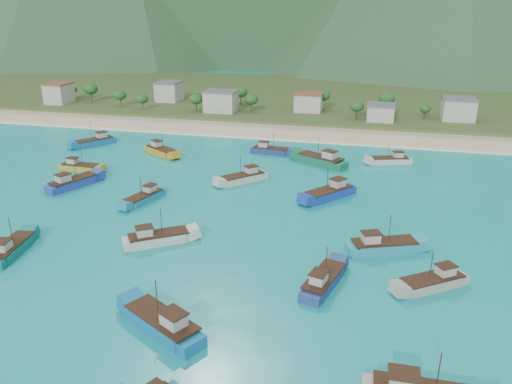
% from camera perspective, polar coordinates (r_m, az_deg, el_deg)
% --- Properties ---
extents(ground, '(600.00, 600.00, 0.00)m').
position_cam_1_polar(ground, '(82.93, -2.29, -6.30)').
color(ground, '#0B8270').
rests_on(ground, ground).
extents(beach, '(400.00, 18.00, 1.20)m').
position_cam_1_polar(beach, '(155.93, 5.76, 6.68)').
color(beach, beige).
rests_on(beach, ground).
extents(land, '(400.00, 110.00, 2.40)m').
position_cam_1_polar(land, '(215.21, 8.18, 10.49)').
color(land, '#385123').
rests_on(land, ground).
extents(surf_line, '(400.00, 2.50, 0.08)m').
position_cam_1_polar(surf_line, '(146.82, 5.22, 5.81)').
color(surf_line, white).
rests_on(surf_line, ground).
extents(village, '(223.43, 25.24, 7.18)m').
position_cam_1_polar(village, '(176.91, 7.24, 9.90)').
color(village, beige).
rests_on(village, ground).
extents(vegetation, '(276.58, 25.51, 8.00)m').
position_cam_1_polar(vegetation, '(178.60, 5.54, 10.11)').
color(vegetation, '#235623').
rests_on(vegetation, ground).
extents(boat_0, '(9.18, 11.32, 6.73)m').
position_cam_1_polar(boat_0, '(149.12, -17.90, 5.45)').
color(boat_0, '#15629E').
rests_on(boat_0, ground).
extents(boat_1, '(11.96, 7.50, 6.81)m').
position_cam_1_polar(boat_1, '(83.63, 14.28, -6.09)').
color(boat_1, teal).
rests_on(boat_1, ground).
extents(boat_5, '(10.45, 5.92, 5.92)m').
position_cam_1_polar(boat_5, '(129.80, 15.12, 3.47)').
color(boat_5, beige).
rests_on(boat_5, ground).
extents(boat_9, '(11.11, 8.82, 6.57)m').
position_cam_1_polar(boat_9, '(135.51, -10.79, 4.60)').
color(boat_9, '#C88B1A').
rests_on(boat_9, ground).
extents(boat_10, '(5.57, 10.32, 5.85)m').
position_cam_1_polar(boat_10, '(103.70, -12.62, -0.68)').
color(boat_10, teal).
rests_on(boat_10, ground).
extents(boat_12, '(10.29, 11.63, 7.11)m').
position_cam_1_polar(boat_12, '(104.11, 8.44, -0.17)').
color(boat_12, '#1A3AA5').
rests_on(boat_12, ground).
extents(boat_13, '(12.29, 9.07, 7.15)m').
position_cam_1_polar(boat_13, '(64.11, -10.55, -14.69)').
color(boat_13, '#12649D').
rests_on(boat_13, ground).
extents(boat_14, '(7.76, 12.03, 6.86)m').
position_cam_1_polar(boat_14, '(116.15, -20.20, 0.95)').
color(boat_14, '#283EA2').
rests_on(boat_14, ground).
extents(boat_16, '(13.46, 9.74, 7.80)m').
position_cam_1_polar(boat_16, '(125.24, 7.46, 3.57)').
color(boat_16, '#156444').
rests_on(boat_16, ground).
extents(boat_19, '(10.87, 8.91, 6.49)m').
position_cam_1_polar(boat_19, '(85.42, -11.21, -5.27)').
color(boat_19, beige).
rests_on(boat_19, ground).
extents(boat_20, '(10.15, 8.44, 6.08)m').
position_cam_1_polar(boat_20, '(75.98, 19.62, -9.72)').
color(boat_20, '#A49F93').
rests_on(boat_20, ground).
extents(boat_21, '(10.11, 3.29, 5.92)m').
position_cam_1_polar(boat_21, '(127.29, -19.46, 2.65)').
color(boat_21, '#B09B2C').
rests_on(boat_21, ground).
extents(boat_22, '(4.87, 11.01, 6.28)m').
position_cam_1_polar(boat_22, '(89.54, -26.17, -5.91)').
color(boat_22, '#106C67').
rests_on(boat_22, ground).
extents(boat_23, '(9.90, 10.27, 6.51)m').
position_cam_1_polar(boat_23, '(112.34, -1.41, 1.58)').
color(boat_23, beige).
rests_on(boat_23, ground).
extents(boat_24, '(5.76, 11.11, 6.30)m').
position_cam_1_polar(boat_24, '(72.43, 7.70, -10.13)').
color(boat_24, navy).
rests_on(boat_24, ground).
extents(boat_25, '(10.64, 3.97, 6.15)m').
position_cam_1_polar(boat_25, '(133.81, 1.67, 4.72)').
color(boat_25, navy).
rests_on(boat_25, ground).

